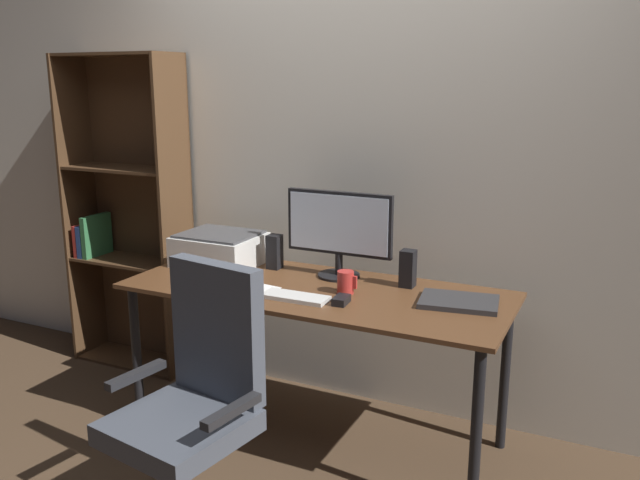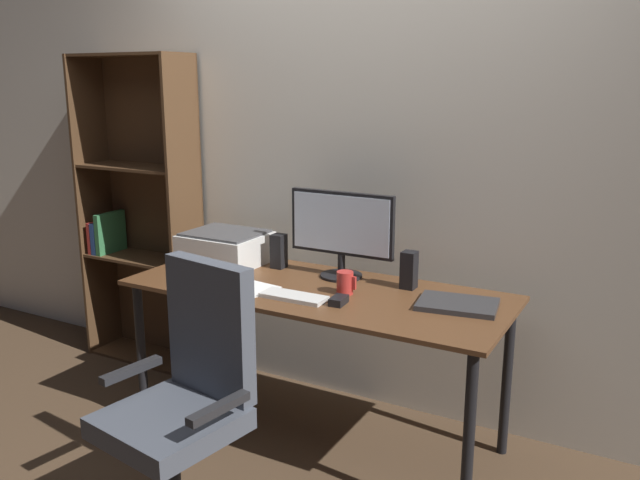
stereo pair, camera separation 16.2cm
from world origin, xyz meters
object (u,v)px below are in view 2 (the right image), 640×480
at_px(monitor, 341,229).
at_px(laptop, 458,304).
at_px(bookshelf, 141,214).
at_px(keyboard, 294,297).
at_px(coffee_mug, 345,283).
at_px(speaker_left, 279,251).
at_px(office_chair, 186,413).
at_px(mouse, 339,301).
at_px(desk, 316,305).
at_px(printer, 226,247).
at_px(speaker_right, 409,270).

height_order(monitor, laptop, monitor).
distance_m(laptop, bookshelf, 2.04).
bearing_deg(keyboard, monitor, 84.58).
bearing_deg(coffee_mug, speaker_left, 156.36).
distance_m(office_chair, bookshelf, 1.74).
bearing_deg(coffee_mug, mouse, -73.94).
distance_m(desk, printer, 0.65).
xyz_separation_m(desk, keyboard, (-0.01, -0.17, 0.09)).
bearing_deg(office_chair, monitor, 91.53).
xyz_separation_m(monitor, mouse, (0.17, -0.35, -0.22)).
bearing_deg(speaker_left, printer, -170.21).
distance_m(monitor, keyboard, 0.45).
relative_size(desk, monitor, 3.31).
height_order(desk, office_chair, office_chair).
bearing_deg(bookshelf, printer, -14.81).
xyz_separation_m(mouse, coffee_mug, (-0.04, 0.14, 0.03)).
xyz_separation_m(keyboard, coffee_mug, (0.16, 0.17, 0.04)).
distance_m(monitor, speaker_left, 0.38).
height_order(speaker_left, office_chair, office_chair).
height_order(keyboard, speaker_left, speaker_left).
xyz_separation_m(desk, speaker_right, (0.36, 0.20, 0.16)).
bearing_deg(monitor, office_chair, -97.86).
xyz_separation_m(monitor, speaker_right, (0.34, -0.01, -0.15)).
bearing_deg(coffee_mug, laptop, 8.28).
bearing_deg(keyboard, mouse, 7.70).
height_order(coffee_mug, bookshelf, bookshelf).
xyz_separation_m(printer, bookshelf, (-0.76, 0.20, 0.06)).
height_order(laptop, bookshelf, bookshelf).
bearing_deg(speaker_right, bookshelf, 175.02).
distance_m(mouse, printer, 0.86).
relative_size(monitor, laptop, 1.64).
xyz_separation_m(desk, coffee_mug, (0.15, -0.01, 0.13)).
bearing_deg(desk, mouse, -37.33).
xyz_separation_m(laptop, speaker_right, (-0.27, 0.14, 0.07)).
distance_m(desk, mouse, 0.26).
bearing_deg(desk, keyboard, -93.71).
bearing_deg(laptop, desk, 177.13).
xyz_separation_m(monitor, keyboard, (-0.03, -0.38, -0.23)).
relative_size(keyboard, bookshelf, 0.16).
xyz_separation_m(keyboard, laptop, (0.65, 0.24, 0.00)).
xyz_separation_m(monitor, coffee_mug, (0.13, -0.22, -0.18)).
distance_m(mouse, laptop, 0.49).
height_order(monitor, printer, monitor).
bearing_deg(mouse, speaker_left, 141.59).
xyz_separation_m(desk, laptop, (0.63, 0.06, 0.09)).
distance_m(speaker_right, bookshelf, 1.75).
relative_size(monitor, bookshelf, 0.29).
xyz_separation_m(monitor, printer, (-0.63, -0.06, -0.15)).
bearing_deg(monitor, laptop, -13.26).
bearing_deg(bookshelf, mouse, -17.59).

